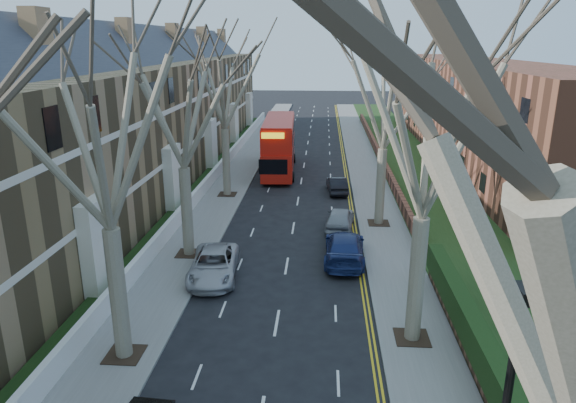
# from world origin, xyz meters

# --- Properties ---
(pavement_left) EXTENTS (3.00, 102.00, 0.12)m
(pavement_left) POSITION_xyz_m (-6.00, 39.00, 0.06)
(pavement_left) COLOR slate
(pavement_left) RESTS_ON ground
(pavement_right) EXTENTS (3.00, 102.00, 0.12)m
(pavement_right) POSITION_xyz_m (6.00, 39.00, 0.06)
(pavement_right) COLOR slate
(pavement_right) RESTS_ON ground
(terrace_left) EXTENTS (9.70, 78.00, 13.60)m
(terrace_left) POSITION_xyz_m (-13.65, 31.00, 5.53)
(terrace_left) COLOR olive
(terrace_left) RESTS_ON ground
(flats_right) EXTENTS (13.97, 54.00, 10.00)m
(flats_right) POSITION_xyz_m (17.46, 43.00, 4.98)
(flats_right) COLOR brown
(flats_right) RESTS_ON ground
(front_wall_left) EXTENTS (0.30, 78.00, 1.00)m
(front_wall_left) POSITION_xyz_m (-7.65, 31.00, 0.62)
(front_wall_left) COLOR white
(front_wall_left) RESTS_ON ground
(grass_verge_right) EXTENTS (6.00, 102.00, 0.06)m
(grass_verge_right) POSITION_xyz_m (10.50, 39.00, 0.15)
(grass_verge_right) COLOR #1C3914
(grass_verge_right) RESTS_ON ground
(tree_left_mid) EXTENTS (10.50, 10.50, 14.71)m
(tree_left_mid) POSITION_xyz_m (-5.70, 6.00, 9.56)
(tree_left_mid) COLOR #6F664F
(tree_left_mid) RESTS_ON ground
(tree_left_far) EXTENTS (10.15, 10.15, 14.22)m
(tree_left_far) POSITION_xyz_m (-5.70, 16.00, 9.24)
(tree_left_far) COLOR #6F664F
(tree_left_far) RESTS_ON ground
(tree_left_dist) EXTENTS (10.50, 10.50, 14.71)m
(tree_left_dist) POSITION_xyz_m (-5.70, 28.00, 9.56)
(tree_left_dist) COLOR #6F664F
(tree_left_dist) RESTS_ON ground
(tree_right_mid) EXTENTS (10.50, 10.50, 14.71)m
(tree_right_mid) POSITION_xyz_m (5.70, 8.00, 9.56)
(tree_right_mid) COLOR #6F664F
(tree_right_mid) RESTS_ON ground
(tree_right_far) EXTENTS (10.15, 10.15, 14.22)m
(tree_right_far) POSITION_xyz_m (5.70, 22.00, 9.24)
(tree_right_far) COLOR #6F664F
(tree_right_far) RESTS_ON ground
(double_decker_bus) EXTENTS (3.34, 11.86, 4.89)m
(double_decker_bus) POSITION_xyz_m (-2.25, 36.33, 2.41)
(double_decker_bus) COLOR red
(double_decker_bus) RESTS_ON ground
(car_left_far) EXTENTS (2.79, 5.30, 1.42)m
(car_left_far) POSITION_xyz_m (-3.69, 13.30, 0.71)
(car_left_far) COLOR #ACACB2
(car_left_far) RESTS_ON ground
(car_right_near) EXTENTS (2.40, 5.48, 1.57)m
(car_right_near) POSITION_xyz_m (3.18, 15.94, 0.78)
(car_right_near) COLOR navy
(car_right_near) RESTS_ON ground
(car_right_mid) EXTENTS (2.20, 4.48, 1.47)m
(car_right_mid) POSITION_xyz_m (3.07, 21.01, 0.74)
(car_right_mid) COLOR gray
(car_right_mid) RESTS_ON ground
(car_right_far) EXTENTS (1.76, 4.09, 1.31)m
(car_right_far) POSITION_xyz_m (3.05, 29.57, 0.65)
(car_right_far) COLOR black
(car_right_far) RESTS_ON ground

